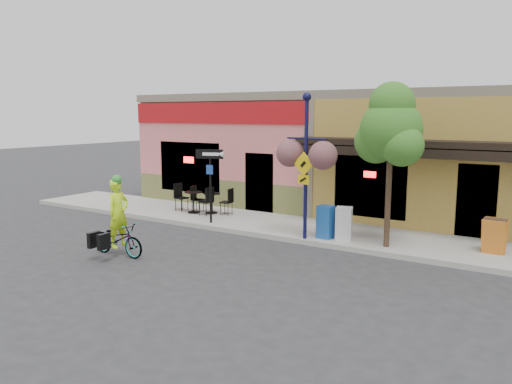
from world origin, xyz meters
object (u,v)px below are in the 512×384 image
one_way_sign (210,186)px  street_tree (390,165)px  cyclist_rider (119,222)px  newspaper_box_grey (344,224)px  bicycle (118,239)px  lamp_post (306,167)px  newspaper_box_blue (325,222)px  building (377,151)px

one_way_sign → street_tree: size_ratio=0.55×
cyclist_rider → newspaper_box_grey: 6.22m
bicycle → lamp_post: lamp_post is taller
lamp_post → newspaper_box_grey: (1.01, 0.45, -1.61)m
street_tree → lamp_post: bearing=-170.4°
lamp_post → one_way_sign: (-3.58, 0.23, -0.87)m
newspaper_box_blue → lamp_post: bearing=-139.5°
newspaper_box_grey → street_tree: (1.27, -0.06, 1.75)m
bicycle → one_way_sign: 4.08m
one_way_sign → street_tree: (5.86, 0.16, 1.01)m
building → lamp_post: 6.86m
newspaper_box_blue → building: bearing=99.5°
newspaper_box_grey → one_way_sign: bearing=167.3°
one_way_sign → newspaper_box_grey: 4.66m
cyclist_rider → newspaper_box_blue: size_ratio=1.89×
one_way_sign → lamp_post: bearing=-21.1°
lamp_post → bicycle: bearing=-124.4°
bicycle → lamp_post: bearing=-45.6°
lamp_post → street_tree: bearing=19.3°
newspaper_box_blue → newspaper_box_grey: 0.54m
cyclist_rider → lamp_post: (3.57, 3.75, 1.33)m
building → newspaper_box_blue: 6.72m
bicycle → newspaper_box_blue: (4.09, 4.12, 0.18)m
newspaper_box_blue → street_tree: size_ratio=0.21×
building → bicycle: building is taller
newspaper_box_blue → newspaper_box_grey: size_ratio=1.00×
bicycle → cyclist_rider: 0.46m
cyclist_rider → one_way_sign: one_way_sign is taller
bicycle → one_way_sign: one_way_sign is taller
cyclist_rider → lamp_post: 5.34m
bicycle → lamp_post: 5.51m
bicycle → street_tree: size_ratio=0.38×
building → newspaper_box_blue: bearing=-83.4°
newspaper_box_blue → street_tree: bearing=3.5°
one_way_sign → cyclist_rider: bearing=-107.2°
bicycle → building: bearing=-19.2°
cyclist_rider → newspaper_box_blue: 5.78m
one_way_sign → newspaper_box_blue: bearing=-15.5°
building → newspaper_box_grey: (1.29, -6.40, -1.62)m
newspaper_box_grey → lamp_post: bearing=-171.6°
one_way_sign → newspaper_box_grey: one_way_sign is taller
newspaper_box_grey → street_tree: 2.16m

